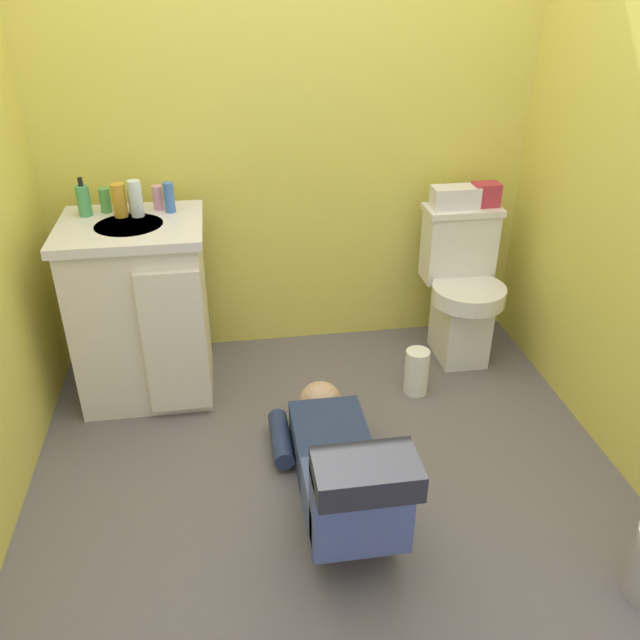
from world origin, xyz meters
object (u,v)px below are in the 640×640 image
Objects in this scene: soap_dispenser at (84,200)px; bottle_green at (105,200)px; toiletry_bag at (486,194)px; vanity_cabinet at (143,309)px; person_plumber at (341,468)px; tissue_box at (455,197)px; bottle_pink at (158,198)px; paper_towel_roll at (417,372)px; toilet at (461,287)px; bottle_amber at (119,200)px; faucet at (131,201)px; bottle_blue at (169,197)px; bottle_clear at (136,199)px.

soap_dispenser reaches higher than bottle_green.
toiletry_bag is 1.18× the size of bottle_green.
vanity_cabinet reaches higher than person_plumber.
soap_dispenser reaches higher than tissue_box.
soap_dispenser reaches higher than vanity_cabinet.
bottle_pink is 1.40m from paper_towel_roll.
bottle_amber reaches higher than toilet.
faucet is 1.63m from toiletry_bag.
person_plumber is 1.36m from bottle_blue.
person_plumber is 8.59× the size of toiletry_bag.
faucet is at bearing 177.97° from toilet.
bottle_amber is at bearing -44.49° from bottle_green.
vanity_cabinet is 0.77× the size of person_plumber.
bottle_green is at bearing 128.95° from person_plumber.
person_plumber is at bearing -50.35° from vanity_cabinet.
toiletry_bag is 0.56× the size of paper_towel_roll.
person_plumber is at bearing -60.28° from bottle_blue.
bottle_pink reaches higher than paper_towel_roll.
bottle_pink is at bearing -179.03° from tissue_box.
faucet is 0.95× the size of bottle_green.
soap_dispenser is at bearing -178.21° from toiletry_bag.
toilet reaches higher than person_plumber.
bottle_pink is (-1.36, -0.02, 0.07)m from tissue_box.
tissue_box reaches higher than paper_towel_roll.
toilet is 7.50× the size of faucet.
bottle_pink is (-1.51, -0.02, 0.07)m from toiletry_bag.
toiletry_bag is at bearing 45.35° from paper_towel_roll.
toilet is 1.45m from bottle_blue.
person_plumber is at bearing -51.55° from bottle_amber.
person_plumber is at bearing -128.43° from toilet.
tissue_box is 2.08× the size of bottle_pink.
person_plumber is at bearing -51.05° from bottle_green.
bottle_green reaches higher than person_plumber.
toilet is 5.78× the size of bottle_blue.
bottle_pink is 0.07m from bottle_blue.
tissue_box reaches higher than person_plumber.
bottle_blue is (-1.31, -0.06, 0.08)m from tissue_box.
person_plumber is 1.41m from bottle_clear.
vanity_cabinet is 5.81× the size of bottle_amber.
tissue_box is at bearing 1.42° from faucet.
toilet is 1.52m from vanity_cabinet.
bottle_amber reaches higher than person_plumber.
faucet is at bearing -173.12° from bottle_pink.
faucet is 0.07m from bottle_clear.
faucet reaches higher than person_plumber.
tissue_box is (-0.04, 0.09, 0.43)m from toilet.
soap_dispenser is (-1.81, -0.06, 0.08)m from toiletry_bag.
bottle_green reaches higher than faucet.
bottle_blue reaches higher than bottle_green.
soap_dispenser is at bearing 178.86° from toilet.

